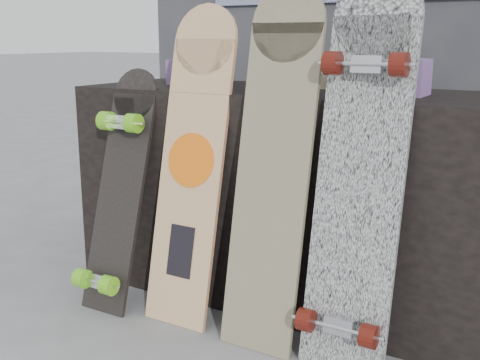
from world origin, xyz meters
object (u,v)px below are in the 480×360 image
Objects in this scene: vendor_table at (287,193)px; skateboard_dark at (119,187)px; longboard_celtic at (274,157)px; longboard_geisha at (193,156)px; longboard_cascadia at (360,167)px.

skateboard_dark reaches higher than vendor_table.
longboard_celtic is (0.13, -0.36, 0.22)m from vendor_table.
longboard_geisha is at bearing 176.66° from longboard_celtic.
vendor_table is at bearing 39.67° from skateboard_dark.
longboard_geisha is 0.95× the size of longboard_celtic.
longboard_celtic is at bearing -179.87° from longboard_cascadia.
longboard_celtic is 0.65m from skateboard_dark.
longboard_geisha is 0.33m from skateboard_dark.
vendor_table is 1.44× the size of longboard_geisha.
longboard_geisha reaches higher than vendor_table.
longboard_celtic is 1.32× the size of skateboard_dark.
longboard_cascadia reaches higher than longboard_celtic.
longboard_cascadia is at bearing -41.00° from vendor_table.
longboard_cascadia is at bearing -1.74° from longboard_geisha.
longboard_geisha is 0.93× the size of longboard_cascadia.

